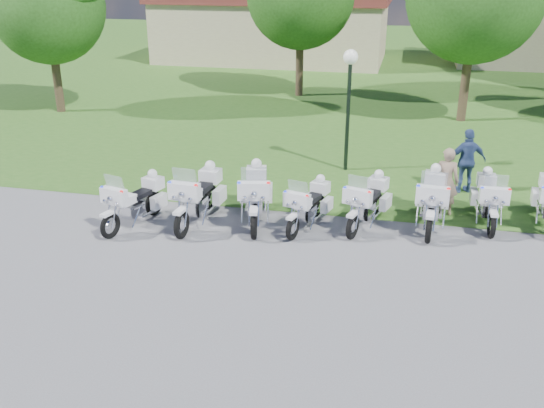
% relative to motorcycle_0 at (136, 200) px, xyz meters
% --- Properties ---
extents(ground, '(100.00, 100.00, 0.00)m').
position_rel_motorcycle_0_xyz_m(ground, '(3.58, -1.43, -0.63)').
color(ground, slate).
rests_on(ground, ground).
extents(grass_lawn, '(100.00, 48.00, 0.01)m').
position_rel_motorcycle_0_xyz_m(grass_lawn, '(3.58, 25.57, -0.63)').
color(grass_lawn, '#305D1D').
rests_on(grass_lawn, ground).
extents(motorcycle_0, '(1.14, 2.20, 1.51)m').
position_rel_motorcycle_0_xyz_m(motorcycle_0, '(0.00, 0.00, 0.00)').
color(motorcycle_0, black).
rests_on(motorcycle_0, ground).
extents(motorcycle_1, '(0.93, 2.49, 1.67)m').
position_rel_motorcycle_0_xyz_m(motorcycle_1, '(1.48, 0.50, 0.07)').
color(motorcycle_1, black).
rests_on(motorcycle_1, ground).
extents(motorcycle_2, '(1.16, 2.51, 1.70)m').
position_rel_motorcycle_0_xyz_m(motorcycle_2, '(2.85, 0.86, 0.08)').
color(motorcycle_2, black).
rests_on(motorcycle_2, ground).
extents(motorcycle_3, '(1.06, 2.06, 1.42)m').
position_rel_motorcycle_0_xyz_m(motorcycle_3, '(4.22, 0.81, -0.04)').
color(motorcycle_3, black).
rests_on(motorcycle_3, ground).
extents(motorcycle_4, '(1.15, 2.20, 1.52)m').
position_rel_motorcycle_0_xyz_m(motorcycle_4, '(5.63, 1.22, 0.00)').
color(motorcycle_4, black).
rests_on(motorcycle_4, ground).
extents(motorcycle_5, '(0.90, 2.50, 1.68)m').
position_rel_motorcycle_0_xyz_m(motorcycle_5, '(7.18, 1.55, 0.07)').
color(motorcycle_5, black).
rests_on(motorcycle_5, ground).
extents(motorcycle_6, '(0.75, 2.26, 1.52)m').
position_rel_motorcycle_0_xyz_m(motorcycle_6, '(8.56, 2.05, 0.00)').
color(motorcycle_6, black).
rests_on(motorcycle_6, ground).
extents(lamp_post, '(0.44, 0.44, 3.72)m').
position_rel_motorcycle_0_xyz_m(lamp_post, '(4.64, 5.34, 2.21)').
color(lamp_post, black).
rests_on(lamp_post, ground).
extents(building_west, '(14.56, 8.32, 4.10)m').
position_rel_motorcycle_0_xyz_m(building_west, '(-2.42, 26.57, 1.43)').
color(building_west, tan).
rests_on(building_west, ground).
extents(bystander_a, '(0.71, 0.53, 1.79)m').
position_rel_motorcycle_0_xyz_m(bystander_a, '(7.51, 2.37, 0.26)').
color(bystander_a, '#89715D').
rests_on(bystander_a, ground).
extents(bystander_c, '(1.16, 0.76, 1.84)m').
position_rel_motorcycle_0_xyz_m(bystander_c, '(8.15, 4.14, 0.29)').
color(bystander_c, '#34497D').
rests_on(bystander_c, ground).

